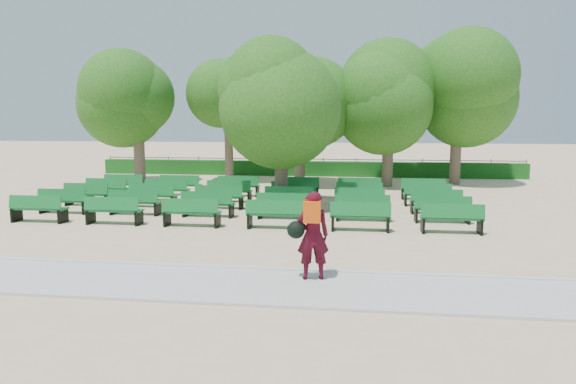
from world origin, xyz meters
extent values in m
plane|color=#D5B18D|center=(0.00, 0.00, 0.00)|extent=(120.00, 120.00, 0.00)
cube|color=beige|center=(0.00, -7.40, 0.03)|extent=(30.00, 2.20, 0.06)
cube|color=silver|center=(0.00, -6.25, 0.05)|extent=(30.00, 0.12, 0.10)
cube|color=#165718|center=(0.00, 14.00, 0.45)|extent=(26.00, 0.70, 0.90)
cube|color=#126C2B|center=(-0.88, 1.79, 0.46)|extent=(1.86, 0.52, 0.06)
cube|color=#126C2B|center=(-0.88, 1.58, 0.72)|extent=(1.86, 0.15, 0.43)
cylinder|color=brown|center=(0.11, 2.29, 1.39)|extent=(0.52, 0.52, 2.77)
ellipsoid|color=#2C661B|center=(0.11, 2.29, 4.01)|extent=(4.51, 4.51, 4.06)
imported|color=#400915|center=(2.10, -6.81, 1.01)|extent=(0.77, 0.59, 1.90)
cube|color=#E44C0C|center=(2.10, -7.03, 1.55)|extent=(0.35, 0.18, 0.44)
sphere|color=black|center=(1.75, -6.88, 1.13)|extent=(0.38, 0.38, 0.38)
camera|label=1|loc=(2.96, -17.41, 3.44)|focal=32.00mm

